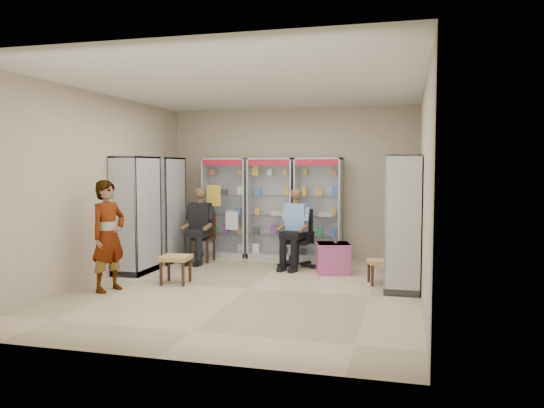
% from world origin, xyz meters
% --- Properties ---
extents(floor, '(6.00, 6.00, 0.00)m').
position_xyz_m(floor, '(0.00, 0.00, 0.00)').
color(floor, '#C9B28C').
rests_on(floor, ground).
extents(room_shell, '(5.02, 6.02, 3.01)m').
position_xyz_m(room_shell, '(0.00, 0.00, 1.97)').
color(room_shell, tan).
rests_on(room_shell, ground).
extents(cabinet_back_left, '(0.90, 0.50, 2.00)m').
position_xyz_m(cabinet_back_left, '(-1.30, 2.73, 1.00)').
color(cabinet_back_left, '#B0B3B7').
rests_on(cabinet_back_left, floor).
extents(cabinet_back_mid, '(0.90, 0.50, 2.00)m').
position_xyz_m(cabinet_back_mid, '(-0.35, 2.73, 1.00)').
color(cabinet_back_mid, '#B3B4BA').
rests_on(cabinet_back_mid, floor).
extents(cabinet_back_right, '(0.90, 0.50, 2.00)m').
position_xyz_m(cabinet_back_right, '(0.60, 2.73, 1.00)').
color(cabinet_back_right, '#9EA1A4').
rests_on(cabinet_back_right, floor).
extents(cabinet_right_far, '(0.90, 0.50, 2.00)m').
position_xyz_m(cabinet_right_far, '(2.23, 1.60, 1.00)').
color(cabinet_right_far, silver).
rests_on(cabinet_right_far, floor).
extents(cabinet_right_near, '(0.90, 0.50, 2.00)m').
position_xyz_m(cabinet_right_near, '(2.23, 0.50, 1.00)').
color(cabinet_right_near, silver).
rests_on(cabinet_right_near, floor).
extents(cabinet_left_far, '(0.90, 0.50, 2.00)m').
position_xyz_m(cabinet_left_far, '(-2.23, 1.80, 1.00)').
color(cabinet_left_far, '#B4B6BC').
rests_on(cabinet_left_far, floor).
extents(cabinet_left_near, '(0.90, 0.50, 2.00)m').
position_xyz_m(cabinet_left_near, '(-2.23, 0.70, 1.00)').
color(cabinet_left_near, silver).
rests_on(cabinet_left_near, floor).
extents(wooden_chair, '(0.42, 0.42, 0.94)m').
position_xyz_m(wooden_chair, '(-1.55, 2.00, 0.47)').
color(wooden_chair, black).
rests_on(wooden_chair, floor).
extents(seated_customer, '(0.44, 0.60, 1.34)m').
position_xyz_m(seated_customer, '(-1.55, 1.95, 0.67)').
color(seated_customer, black).
rests_on(seated_customer, floor).
extents(office_chair, '(0.68, 0.68, 1.06)m').
position_xyz_m(office_chair, '(0.36, 1.86, 0.53)').
color(office_chair, black).
rests_on(office_chair, floor).
extents(seated_shopkeeper, '(0.56, 0.69, 1.35)m').
position_xyz_m(seated_shopkeeper, '(0.36, 1.81, 0.67)').
color(seated_shopkeeper, '#6695CA').
rests_on(seated_shopkeeper, floor).
extents(pink_trunk, '(0.66, 0.64, 0.52)m').
position_xyz_m(pink_trunk, '(1.07, 1.48, 0.26)').
color(pink_trunk, '#AF4680').
rests_on(pink_trunk, floor).
extents(tea_glass, '(0.07, 0.07, 0.09)m').
position_xyz_m(tea_glass, '(1.11, 1.51, 0.57)').
color(tea_glass, '#5B2307').
rests_on(tea_glass, pink_trunk).
extents(woven_stool_a, '(0.47, 0.47, 0.38)m').
position_xyz_m(woven_stool_a, '(1.90, 0.80, 0.19)').
color(woven_stool_a, '#AF784A').
rests_on(woven_stool_a, floor).
extents(woven_stool_b, '(0.48, 0.48, 0.44)m').
position_xyz_m(woven_stool_b, '(-1.20, 0.05, 0.22)').
color(woven_stool_b, olive).
rests_on(woven_stool_b, floor).
extents(standing_man, '(0.54, 0.68, 1.63)m').
position_xyz_m(standing_man, '(-1.95, -0.64, 0.82)').
color(standing_man, gray).
rests_on(standing_man, floor).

